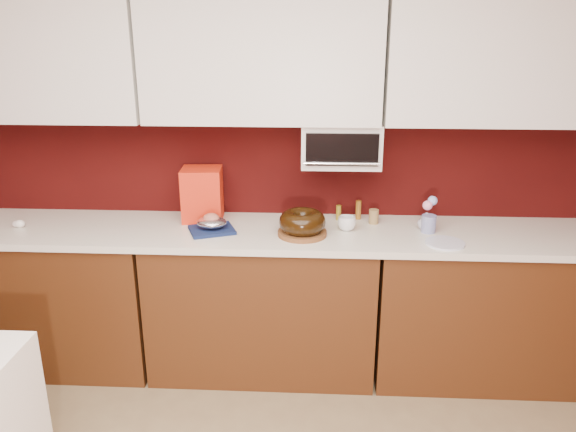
{
  "coord_description": "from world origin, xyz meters",
  "views": [
    {
      "loc": [
        0.32,
        -1.1,
        2.01
      ],
      "look_at": [
        0.16,
        1.84,
        1.02
      ],
      "focal_mm": 35.0,
      "sensor_mm": 36.0,
      "label": 1
    }
  ],
  "objects_px": {
    "toaster_oven": "(341,144)",
    "blue_jar": "(429,224)",
    "flower_vase": "(426,220)",
    "bundt_cake": "(302,222)",
    "pandoro_box": "(202,194)",
    "foil_ham_nest": "(212,222)",
    "coffee_mug": "(347,222)"
  },
  "relations": [
    {
      "from": "bundt_cake",
      "to": "toaster_oven",
      "type": "bearing_deg",
      "value": 48.83
    },
    {
      "from": "pandoro_box",
      "to": "flower_vase",
      "type": "xyz_separation_m",
      "value": [
        1.32,
        -0.11,
        -0.1
      ]
    },
    {
      "from": "foil_ham_nest",
      "to": "blue_jar",
      "type": "xyz_separation_m",
      "value": [
        1.24,
        0.06,
        -0.01
      ]
    },
    {
      "from": "bundt_cake",
      "to": "coffee_mug",
      "type": "relative_size",
      "value": 2.63
    },
    {
      "from": "toaster_oven",
      "to": "foil_ham_nest",
      "type": "bearing_deg",
      "value": -163.94
    },
    {
      "from": "pandoro_box",
      "to": "blue_jar",
      "type": "bearing_deg",
      "value": -11.08
    },
    {
      "from": "bundt_cake",
      "to": "foil_ham_nest",
      "type": "xyz_separation_m",
      "value": [
        -0.52,
        0.03,
        -0.03
      ]
    },
    {
      "from": "coffee_mug",
      "to": "toaster_oven",
      "type": "bearing_deg",
      "value": 105.54
    },
    {
      "from": "toaster_oven",
      "to": "blue_jar",
      "type": "xyz_separation_m",
      "value": [
        0.51,
        -0.15,
        -0.43
      ]
    },
    {
      "from": "foil_ham_nest",
      "to": "blue_jar",
      "type": "relative_size",
      "value": 1.72
    },
    {
      "from": "blue_jar",
      "to": "flower_vase",
      "type": "xyz_separation_m",
      "value": [
        -0.01,
        0.04,
        0.01
      ]
    },
    {
      "from": "coffee_mug",
      "to": "flower_vase",
      "type": "bearing_deg",
      "value": 4.27
    },
    {
      "from": "blue_jar",
      "to": "flower_vase",
      "type": "distance_m",
      "value": 0.04
    },
    {
      "from": "bundt_cake",
      "to": "pandoro_box",
      "type": "distance_m",
      "value": 0.66
    },
    {
      "from": "pandoro_box",
      "to": "toaster_oven",
      "type": "bearing_deg",
      "value": -4.58
    },
    {
      "from": "blue_jar",
      "to": "pandoro_box",
      "type": "bearing_deg",
      "value": 173.46
    },
    {
      "from": "foil_ham_nest",
      "to": "blue_jar",
      "type": "height_order",
      "value": "blue_jar"
    },
    {
      "from": "bundt_cake",
      "to": "flower_vase",
      "type": "xyz_separation_m",
      "value": [
        0.71,
        0.13,
        -0.02
      ]
    },
    {
      "from": "pandoro_box",
      "to": "flower_vase",
      "type": "height_order",
      "value": "pandoro_box"
    },
    {
      "from": "coffee_mug",
      "to": "foil_ham_nest",
      "type": "bearing_deg",
      "value": -175.31
    },
    {
      "from": "blue_jar",
      "to": "flower_vase",
      "type": "height_order",
      "value": "flower_vase"
    },
    {
      "from": "bundt_cake",
      "to": "foil_ham_nest",
      "type": "height_order",
      "value": "bundt_cake"
    },
    {
      "from": "pandoro_box",
      "to": "coffee_mug",
      "type": "height_order",
      "value": "pandoro_box"
    },
    {
      "from": "foil_ham_nest",
      "to": "flower_vase",
      "type": "bearing_deg",
      "value": 4.53
    },
    {
      "from": "foil_ham_nest",
      "to": "coffee_mug",
      "type": "bearing_deg",
      "value": 4.69
    },
    {
      "from": "toaster_oven",
      "to": "pandoro_box",
      "type": "bearing_deg",
      "value": 179.96
    },
    {
      "from": "bundt_cake",
      "to": "flower_vase",
      "type": "relative_size",
      "value": 2.24
    },
    {
      "from": "toaster_oven",
      "to": "foil_ham_nest",
      "type": "height_order",
      "value": "toaster_oven"
    },
    {
      "from": "pandoro_box",
      "to": "bundt_cake",
      "type": "bearing_deg",
      "value": -26.34
    },
    {
      "from": "foil_ham_nest",
      "to": "blue_jar",
      "type": "bearing_deg",
      "value": 2.74
    },
    {
      "from": "coffee_mug",
      "to": "flower_vase",
      "type": "xyz_separation_m",
      "value": [
        0.46,
        0.03,
        0.01
      ]
    },
    {
      "from": "bundt_cake",
      "to": "pandoro_box",
      "type": "height_order",
      "value": "pandoro_box"
    }
  ]
}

